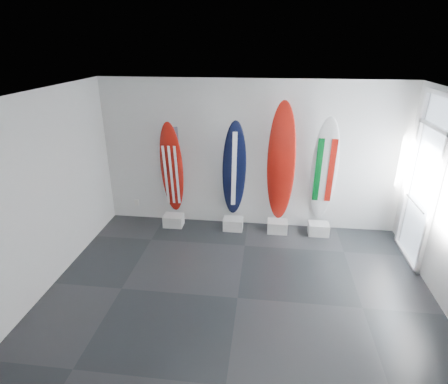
# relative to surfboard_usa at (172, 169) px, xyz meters

# --- Properties ---
(floor) EXTENTS (6.00, 6.00, 0.00)m
(floor) POSITION_rel_surfboard_usa_xyz_m (1.56, -2.28, -1.24)
(floor) COLOR black
(floor) RESTS_ON ground
(ceiling) EXTENTS (6.00, 6.00, 0.00)m
(ceiling) POSITION_rel_surfboard_usa_xyz_m (1.56, -2.28, 1.76)
(ceiling) COLOR white
(ceiling) RESTS_ON wall_back
(wall_back) EXTENTS (6.00, 0.00, 6.00)m
(wall_back) POSITION_rel_surfboard_usa_xyz_m (1.56, 0.22, 0.26)
(wall_back) COLOR silver
(wall_back) RESTS_ON ground
(wall_front) EXTENTS (6.00, 0.00, 6.00)m
(wall_front) POSITION_rel_surfboard_usa_xyz_m (1.56, -4.78, 0.26)
(wall_front) COLOR silver
(wall_front) RESTS_ON ground
(wall_left) EXTENTS (0.00, 5.00, 5.00)m
(wall_left) POSITION_rel_surfboard_usa_xyz_m (-1.44, -2.28, 0.26)
(wall_left) COLOR silver
(wall_left) RESTS_ON ground
(display_block_usa) EXTENTS (0.40, 0.30, 0.24)m
(display_block_usa) POSITION_rel_surfboard_usa_xyz_m (0.00, -0.10, -1.12)
(display_block_usa) COLOR silver
(display_block_usa) RESTS_ON floor
(surfboard_usa) EXTENTS (0.48, 0.43, 2.01)m
(surfboard_usa) POSITION_rel_surfboard_usa_xyz_m (0.00, 0.00, 0.00)
(surfboard_usa) COLOR maroon
(surfboard_usa) RESTS_ON display_block_usa
(display_block_navy) EXTENTS (0.40, 0.30, 0.24)m
(display_block_navy) POSITION_rel_surfboard_usa_xyz_m (1.27, -0.10, -1.12)
(display_block_navy) COLOR silver
(display_block_navy) RESTS_ON floor
(surfboard_navy) EXTENTS (0.54, 0.51, 2.07)m
(surfboard_navy) POSITION_rel_surfboard_usa_xyz_m (1.27, 0.00, 0.03)
(surfboard_navy) COLOR black
(surfboard_navy) RESTS_ON display_block_navy
(display_block_swiss) EXTENTS (0.40, 0.30, 0.24)m
(display_block_swiss) POSITION_rel_surfboard_usa_xyz_m (2.18, -0.10, -1.12)
(display_block_swiss) COLOR silver
(display_block_swiss) RESTS_ON floor
(surfboard_swiss) EXTENTS (0.56, 0.24, 2.42)m
(surfboard_swiss) POSITION_rel_surfboard_usa_xyz_m (2.18, 0.00, 0.21)
(surfboard_swiss) COLOR maroon
(surfboard_swiss) RESTS_ON display_block_swiss
(display_block_italy) EXTENTS (0.40, 0.30, 0.24)m
(display_block_italy) POSITION_rel_surfboard_usa_xyz_m (3.00, -0.10, -1.12)
(display_block_italy) COLOR silver
(display_block_italy) RESTS_ON floor
(surfboard_italy) EXTENTS (0.54, 0.50, 2.19)m
(surfboard_italy) POSITION_rel_surfboard_usa_xyz_m (3.00, 0.00, 0.09)
(surfboard_italy) COLOR white
(surfboard_italy) RESTS_ON display_block_italy
(wall_outlet) EXTENTS (0.09, 0.02, 0.13)m
(wall_outlet) POSITION_rel_surfboard_usa_xyz_m (-0.89, 0.20, -0.89)
(wall_outlet) COLOR silver
(wall_outlet) RESTS_ON wall_back
(glass_door) EXTENTS (0.12, 1.16, 2.85)m
(glass_door) POSITION_rel_surfboard_usa_xyz_m (4.53, -0.73, 0.19)
(glass_door) COLOR white
(glass_door) RESTS_ON floor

